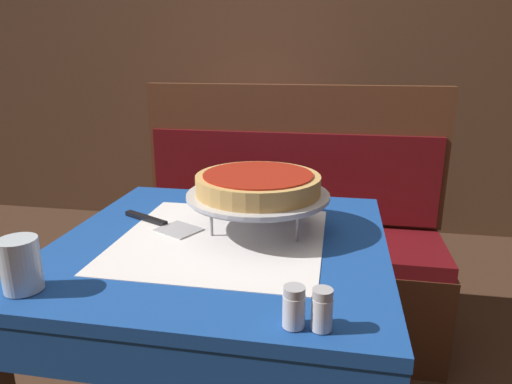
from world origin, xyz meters
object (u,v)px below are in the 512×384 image
booth_bench (286,263)px  pepper_shaker (322,310)px  pizza_pan_stand (258,197)px  pizza_server (162,224)px  deep_dish_pizza (258,183)px  dining_table_rear (254,149)px  condiment_caddy (256,124)px  dining_table_front (222,270)px  water_glass_near (21,265)px  salt_shaker (294,307)px

booth_bench → pepper_shaker: bearing=-80.8°
pizza_pan_stand → pizza_server: (-0.27, -0.02, -0.09)m
deep_dish_pizza → pepper_shaker: 0.50m
deep_dish_pizza → pizza_server: 0.30m
dining_table_rear → deep_dish_pizza: size_ratio=2.32×
pizza_server → pepper_shaker: bearing=-42.9°
pepper_shaker → condiment_caddy: 2.16m
dining_table_front → water_glass_near: (-0.33, -0.34, 0.15)m
pizza_server → dining_table_front: bearing=-18.6°
booth_bench → pizza_pan_stand: bearing=-90.5°
dining_table_rear → condiment_caddy: 0.16m
deep_dish_pizza → pepper_shaker: (0.19, -0.45, -0.09)m
dining_table_front → deep_dish_pizza: 0.25m
pizza_pan_stand → water_glass_near: bearing=-134.9°
pizza_server → deep_dish_pizza: bearing=3.2°
salt_shaker → water_glass_near: bearing=176.6°
water_glass_near → condiment_caddy: size_ratio=0.72×
dining_table_front → pizza_server: (-0.19, 0.06, 0.10)m
deep_dish_pizza → water_glass_near: size_ratio=3.01×
dining_table_rear → deep_dish_pizza: deep_dish_pizza is taller
booth_bench → salt_shaker: bearing=-83.2°
salt_shaker → condiment_caddy: 2.15m
pizza_server → salt_shaker: salt_shaker is taller
booth_bench → salt_shaker: booth_bench is taller
water_glass_near → salt_shaker: (0.56, -0.03, -0.02)m
pizza_server → salt_shaker: bearing=-46.1°
salt_shaker → pizza_server: bearing=133.9°
pizza_pan_stand → water_glass_near: (-0.42, -0.42, -0.04)m
dining_table_front → pizza_pan_stand: 0.22m
booth_bench → pizza_server: (-0.28, -0.71, 0.44)m
salt_shaker → condiment_caddy: size_ratio=0.50×
pepper_shaker → deep_dish_pizza: bearing=113.2°
water_glass_near → pepper_shaker: size_ratio=1.45×
dining_table_rear → pepper_shaker: 2.09m
deep_dish_pizza → condiment_caddy: size_ratio=2.18×
dining_table_rear → salt_shaker: size_ratio=10.11×
condiment_caddy → salt_shaker: bearing=-77.9°
dining_table_rear → booth_bench: 0.99m
dining_table_front → pizza_server: pizza_server is taller
dining_table_front → pizza_pan_stand: pizza_pan_stand is taller
dining_table_front → water_glass_near: 0.50m
dining_table_front → condiment_caddy: bearing=97.4°
dining_table_front → pepper_shaker: 0.48m
salt_shaker → condiment_caddy: (-0.45, 2.11, 0.01)m
deep_dish_pizza → pepper_shaker: bearing=-66.8°
booth_bench → deep_dish_pizza: size_ratio=3.97×
booth_bench → condiment_caddy: (-0.31, 0.96, 0.48)m
dining_table_front → water_glass_near: bearing=-134.6°
pizza_pan_stand → water_glass_near: 0.59m
pizza_server → pepper_shaker: size_ratio=3.50×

